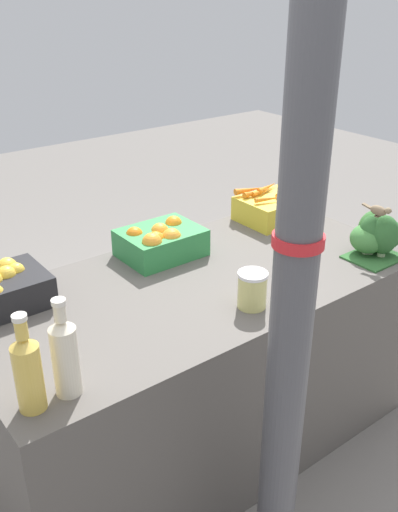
# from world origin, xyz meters

# --- Properties ---
(ground_plane) EXTENTS (10.00, 10.00, 0.00)m
(ground_plane) POSITION_xyz_m (0.00, 0.00, 0.00)
(ground_plane) COLOR slate
(market_table) EXTENTS (1.76, 0.84, 0.79)m
(market_table) POSITION_xyz_m (0.00, 0.00, 0.39)
(market_table) COLOR #56514C
(market_table) RESTS_ON ground_plane
(support_pole) EXTENTS (0.13, 0.13, 2.28)m
(support_pole) POSITION_xyz_m (-0.22, -0.68, 1.14)
(support_pole) COLOR #4C4C51
(support_pole) RESTS_ON ground_plane
(orange_crate) EXTENTS (0.32, 0.25, 0.15)m
(orange_crate) POSITION_xyz_m (0.00, 0.26, 0.85)
(orange_crate) COLOR #2D8442
(orange_crate) RESTS_ON market_table
(carrot_crate) EXTENTS (0.32, 0.25, 0.15)m
(carrot_crate) POSITION_xyz_m (0.65, 0.27, 0.85)
(carrot_crate) COLOR gold
(carrot_crate) RESTS_ON market_table
(broccoli_pile) EXTENTS (0.23, 0.20, 0.19)m
(broccoli_pile) POSITION_xyz_m (0.71, -0.27, 0.88)
(broccoli_pile) COLOR #2D602D
(broccoli_pile) RESTS_ON market_table
(juice_bottle_golden) EXTENTS (0.07, 0.07, 0.29)m
(juice_bottle_golden) POSITION_xyz_m (-0.79, -0.30, 0.91)
(juice_bottle_golden) COLOR gold
(juice_bottle_golden) RESTS_ON market_table
(juice_bottle_cloudy) EXTENTS (0.07, 0.07, 0.30)m
(juice_bottle_cloudy) POSITION_xyz_m (-0.69, -0.30, 0.91)
(juice_bottle_cloudy) COLOR beige
(juice_bottle_cloudy) RESTS_ON market_table
(pickle_jar) EXTENTS (0.11, 0.11, 0.13)m
(pickle_jar) POSITION_xyz_m (0.03, -0.27, 0.85)
(pickle_jar) COLOR #D1CC75
(pickle_jar) RESTS_ON market_table
(sparrow_bird) EXTENTS (0.04, 0.14, 0.05)m
(sparrow_bird) POSITION_xyz_m (0.67, -0.29, 1.00)
(sparrow_bird) COLOR #4C3D2D
(sparrow_bird) RESTS_ON broccoli_pile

